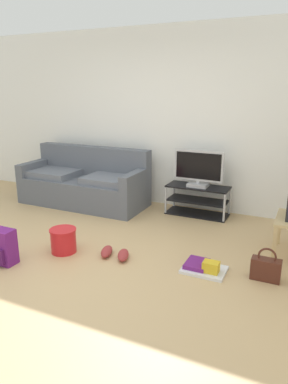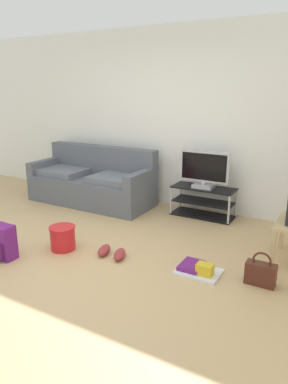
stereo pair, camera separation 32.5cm
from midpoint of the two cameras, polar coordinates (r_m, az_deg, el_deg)
ground_plane at (r=4.03m, az=-10.00°, el=-11.00°), size 9.00×9.80×0.02m
wall_back at (r=5.70m, az=5.43°, el=11.44°), size 9.00×0.10×2.70m
couch at (r=5.90m, az=-6.50°, el=1.51°), size 2.02×0.83×0.89m
tv_stand at (r=5.34m, az=11.06°, el=-1.53°), size 0.90×0.39×0.43m
flat_tv at (r=5.20m, az=11.26°, el=3.41°), size 0.72×0.22×0.53m
backpack at (r=4.22m, az=-19.53°, el=-7.48°), size 0.31×0.24×0.38m
handbag at (r=3.73m, az=20.42°, el=-11.97°), size 0.28×0.12×0.34m
cleaning_bucket at (r=4.27m, az=-10.61°, el=-7.06°), size 0.30×0.30×0.28m
sneakers_pair at (r=4.08m, az=-2.82°, el=-9.52°), size 0.41×0.29×0.09m
floor_tray at (r=3.79m, az=11.02°, el=-11.99°), size 0.44×0.33×0.14m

